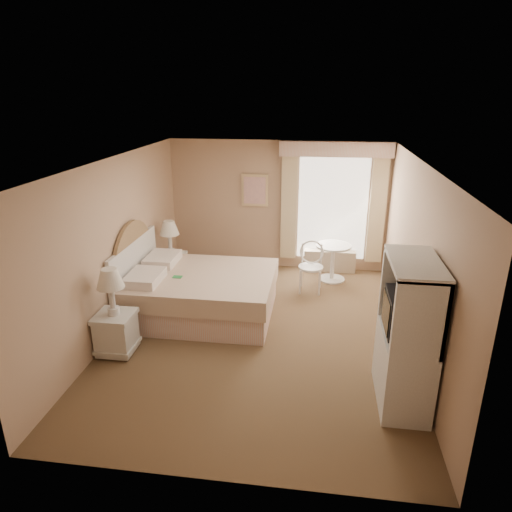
# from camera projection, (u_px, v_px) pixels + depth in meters

# --- Properties ---
(room) EXTENTS (4.21, 5.51, 2.51)m
(room) POSITION_uv_depth(u_px,v_px,m) (260.00, 253.00, 6.31)
(room) COLOR brown
(room) RESTS_ON ground
(window) EXTENTS (2.05, 0.22, 2.51)m
(window) POSITION_uv_depth(u_px,v_px,m) (333.00, 204.00, 8.61)
(window) COLOR white
(window) RESTS_ON room
(framed_art) EXTENTS (0.52, 0.04, 0.62)m
(framed_art) POSITION_uv_depth(u_px,v_px,m) (255.00, 190.00, 8.79)
(framed_art) COLOR #D1B281
(framed_art) RESTS_ON room
(bed) EXTENTS (2.29, 1.80, 1.60)m
(bed) POSITION_uv_depth(u_px,v_px,m) (194.00, 291.00, 7.19)
(bed) COLOR #D69F8B
(bed) RESTS_ON room
(nightstand_near) EXTENTS (0.50, 0.50, 1.20)m
(nightstand_near) POSITION_uv_depth(u_px,v_px,m) (115.00, 322.00, 6.08)
(nightstand_near) COLOR silver
(nightstand_near) RESTS_ON room
(nightstand_far) EXTENTS (0.48, 0.48, 1.17)m
(nightstand_far) POSITION_uv_depth(u_px,v_px,m) (171.00, 260.00, 8.33)
(nightstand_far) COLOR silver
(nightstand_far) RESTS_ON room
(round_table) EXTENTS (0.66, 0.66, 0.69)m
(round_table) POSITION_uv_depth(u_px,v_px,m) (333.00, 257.00, 8.45)
(round_table) COLOR silver
(round_table) RESTS_ON room
(cafe_chair) EXTENTS (0.44, 0.44, 0.89)m
(cafe_chair) POSITION_uv_depth(u_px,v_px,m) (311.00, 262.00, 8.01)
(cafe_chair) COLOR silver
(cafe_chair) RESTS_ON room
(armoire) EXTENTS (0.52, 1.03, 1.71)m
(armoire) POSITION_uv_depth(u_px,v_px,m) (406.00, 345.00, 5.05)
(armoire) COLOR silver
(armoire) RESTS_ON room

